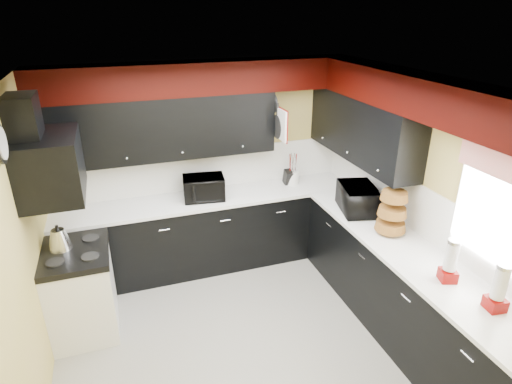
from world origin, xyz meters
TOP-DOWN VIEW (x-y plane):
  - ground at (0.00, 0.00)m, footprint 3.60×3.60m
  - wall_back at (0.00, 1.80)m, footprint 3.60×0.06m
  - wall_right at (1.80, 0.00)m, footprint 0.06×3.60m
  - wall_left at (-1.80, 0.00)m, footprint 0.06×3.60m
  - ceiling at (0.00, 0.00)m, footprint 3.60×3.60m
  - cab_back at (0.00, 1.50)m, footprint 3.60×0.60m
  - cab_right at (1.50, -0.30)m, footprint 0.60×3.00m
  - counter_back at (0.00, 1.50)m, footprint 3.62×0.64m
  - counter_right at (1.50, -0.30)m, footprint 0.64×3.02m
  - splash_back at (0.00, 1.79)m, footprint 3.60×0.02m
  - splash_right at (1.79, 0.00)m, footprint 0.02×3.60m
  - upper_back at (-0.50, 1.62)m, footprint 2.60×0.35m
  - upper_right at (1.62, 0.90)m, footprint 0.35×1.80m
  - soffit_back at (0.00, 1.62)m, footprint 3.60×0.36m
  - soffit_right at (1.62, -0.18)m, footprint 0.36×3.24m
  - stove at (-1.50, 0.75)m, footprint 0.60×0.75m
  - cooktop at (-1.50, 0.75)m, footprint 0.62×0.77m
  - hood at (-1.55, 0.75)m, footprint 0.50×0.78m
  - hood_duct at (-1.68, 0.75)m, footprint 0.24×0.40m
  - window at (1.79, -0.90)m, footprint 0.03×0.86m
  - valance at (1.73, -0.90)m, footprint 0.04×0.88m
  - pan_top at (0.82, 1.55)m, footprint 0.03×0.22m
  - pan_mid at (0.82, 1.42)m, footprint 0.03×0.28m
  - pan_low at (0.82, 1.68)m, footprint 0.03×0.24m
  - cut_board at (0.83, 1.30)m, footprint 0.03×0.26m
  - baskets at (1.52, 0.05)m, footprint 0.27×0.27m
  - clock at (-1.77, 0.25)m, footprint 0.03×0.30m
  - deco_plate at (1.77, -0.35)m, footprint 0.03×0.24m
  - toaster_oven at (-0.07, 1.47)m, footprint 0.52×0.45m
  - microwave at (1.47, 0.60)m, footprint 0.48×0.60m
  - utensil_crock at (1.10, 1.56)m, footprint 0.17×0.17m
  - knife_block at (1.04, 1.56)m, footprint 0.09×0.12m
  - kettle at (-1.62, 0.84)m, footprint 0.23×0.23m
  - dispenser_a at (1.49, -0.81)m, footprint 0.16×0.16m
  - dispenser_b at (1.56, -1.22)m, footprint 0.15×0.15m

SIDE VIEW (x-z plane):
  - ground at x=0.00m, z-range 0.00..0.00m
  - stove at x=-1.50m, z-range 0.00..0.86m
  - cab_back at x=0.00m, z-range 0.00..0.90m
  - cab_right at x=1.50m, z-range 0.00..0.90m
  - cooktop at x=-1.50m, z-range 0.86..0.92m
  - counter_back at x=0.00m, z-range 0.90..0.94m
  - counter_right at x=1.50m, z-range 0.90..0.94m
  - kettle at x=-1.62m, z-range 0.92..1.12m
  - utensil_crock at x=1.10m, z-range 0.94..1.11m
  - knife_block at x=1.04m, z-range 0.94..1.13m
  - toaster_oven at x=-0.07m, z-range 0.94..1.21m
  - microwave at x=1.47m, z-range 0.94..1.23m
  - dispenser_a at x=1.49m, z-range 0.94..1.29m
  - dispenser_b at x=1.56m, z-range 0.94..1.30m
  - baskets at x=1.52m, z-range 0.93..1.43m
  - splash_back at x=0.00m, z-range 0.94..1.44m
  - splash_right at x=1.79m, z-range 0.94..1.44m
  - wall_back at x=0.00m, z-range 0.00..2.50m
  - wall_right at x=1.80m, z-range 0.00..2.50m
  - wall_left at x=-1.80m, z-range 0.00..2.50m
  - window at x=1.79m, z-range 1.07..2.03m
  - pan_low at x=0.82m, z-range 1.51..1.93m
  - pan_mid at x=0.82m, z-range 1.52..1.98m
  - hood at x=-1.55m, z-range 1.50..2.06m
  - upper_back at x=-0.50m, z-range 1.45..2.15m
  - upper_right at x=1.62m, z-range 1.45..2.15m
  - cut_board at x=0.83m, z-range 1.62..1.98m
  - valance at x=1.73m, z-range 1.85..2.05m
  - pan_top at x=0.82m, z-range 1.80..2.20m
  - clock at x=-1.77m, z-range 2.00..2.30m
  - hood_duct at x=-1.68m, z-range 2.00..2.40m
  - deco_plate at x=1.77m, z-range 2.13..2.37m
  - soffit_back at x=0.00m, z-range 2.15..2.50m
  - soffit_right at x=1.62m, z-range 2.15..2.50m
  - ceiling at x=0.00m, z-range 2.47..2.53m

